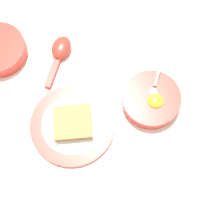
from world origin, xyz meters
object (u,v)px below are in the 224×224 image
object	(u,v)px
toast_sandwich	(73,122)
soup_spoon	(60,51)
toast_plate	(73,125)
egg_bowl	(151,100)

from	to	relation	value
toast_sandwich	soup_spoon	bearing A→B (deg)	-12.96
toast_plate	toast_sandwich	distance (m)	0.02
toast_plate	toast_sandwich	xyz separation A→B (m)	(0.00, -0.00, 0.02)
egg_bowl	toast_plate	bearing A→B (deg)	82.46
soup_spoon	toast_sandwich	bearing A→B (deg)	167.04
toast_plate	soup_spoon	xyz separation A→B (m)	(0.21, -0.05, 0.01)
egg_bowl	soup_spoon	world-z (taller)	egg_bowl
toast_plate	soup_spoon	world-z (taller)	soup_spoon
egg_bowl	soup_spoon	bearing A→B (deg)	34.77
egg_bowl	soup_spoon	distance (m)	0.29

